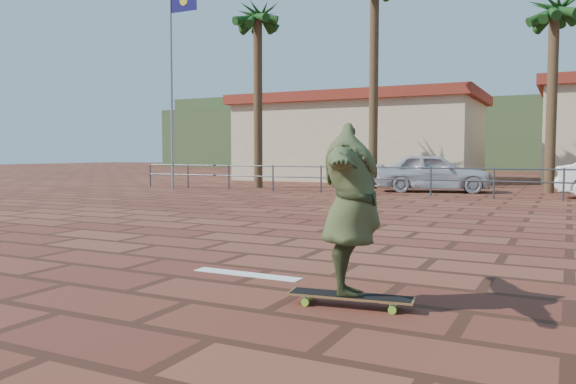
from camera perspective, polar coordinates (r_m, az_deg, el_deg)
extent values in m
plane|color=brown|center=(8.18, -4.13, -6.27)|extent=(120.00, 120.00, 0.00)
cube|color=white|center=(6.82, -4.22, -8.33)|extent=(1.40, 0.22, 0.01)
cylinder|color=#47494F|center=(24.87, -13.82, 1.68)|extent=(0.06, 0.06, 1.00)
cylinder|color=#47494F|center=(23.62, -10.13, 1.62)|extent=(0.06, 0.06, 1.00)
cylinder|color=#47494F|center=(22.49, -6.04, 1.54)|extent=(0.06, 0.06, 1.00)
cylinder|color=#47494F|center=(21.47, -1.54, 1.45)|extent=(0.06, 0.06, 1.00)
cylinder|color=#47494F|center=(20.61, 3.37, 1.33)|extent=(0.06, 0.06, 1.00)
cylinder|color=#47494F|center=(19.90, 8.67, 1.20)|extent=(0.06, 0.06, 1.00)
cylinder|color=#47494F|center=(19.38, 14.31, 1.05)|extent=(0.06, 0.06, 1.00)
cylinder|color=#47494F|center=(19.06, 20.19, 0.88)|extent=(0.06, 0.06, 1.00)
cylinder|color=#47494F|center=(18.94, 26.21, 0.69)|extent=(0.06, 0.06, 1.00)
cylinder|color=#47494F|center=(19.37, 14.33, 2.38)|extent=(24.00, 0.05, 0.05)
cylinder|color=#47494F|center=(19.38, 14.31, 1.19)|extent=(24.00, 0.05, 0.05)
cylinder|color=gray|center=(22.95, -11.75, 10.28)|extent=(0.10, 0.10, 8.00)
cube|color=#120F4C|center=(23.16, -10.54, 18.55)|extent=(1.20, 0.02, 0.80)
cylinder|color=brown|center=(23.58, -3.06, 8.97)|extent=(0.36, 0.36, 7.00)
sphere|color=#1A4717|center=(24.15, -3.10, 17.39)|extent=(2.40, 2.40, 2.40)
cylinder|color=brown|center=(23.19, 8.70, 10.50)|extent=(0.36, 0.36, 8.20)
cylinder|color=brown|center=(22.50, 25.22, 8.19)|extent=(0.36, 0.36, 6.50)
sphere|color=#1A4717|center=(23.00, 25.47, 16.42)|extent=(2.40, 2.40, 2.40)
cube|color=beige|center=(30.64, 7.35, 4.98)|extent=(12.00, 7.00, 4.00)
cube|color=maroon|center=(30.76, 7.38, 9.18)|extent=(12.60, 7.60, 0.50)
cube|color=#384C28|center=(57.09, 22.56, 5.25)|extent=(70.00, 18.00, 6.00)
cube|color=#384C28|center=(68.17, 4.08, 6.13)|extent=(35.00, 14.00, 8.00)
cube|color=olive|center=(5.43, 6.36, -10.46)|extent=(1.22, 0.42, 0.02)
cube|color=black|center=(5.43, 6.36, -10.34)|extent=(1.17, 0.39, 0.00)
cube|color=silver|center=(5.54, 2.12, -10.50)|extent=(0.09, 0.20, 0.03)
cube|color=silver|center=(5.37, 10.73, -11.03)|extent=(0.09, 0.20, 0.03)
cylinder|color=#82C529|center=(5.44, 1.75, -11.13)|extent=(0.08, 0.04, 0.08)
cylinder|color=#82C529|center=(5.66, 2.47, -10.53)|extent=(0.08, 0.04, 0.08)
cylinder|color=#82C529|center=(5.27, 10.55, -11.71)|extent=(0.08, 0.04, 0.08)
cylinder|color=#82C529|center=(5.49, 10.91, -11.05)|extent=(0.08, 0.04, 0.08)
imported|color=#404B28|center=(5.29, 6.43, -1.78)|extent=(1.19, 2.06, 1.62)
imported|color=silver|center=(21.63, 14.49, 1.93)|extent=(4.53, 2.73, 1.44)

